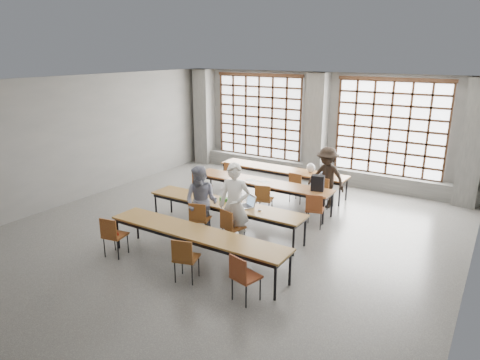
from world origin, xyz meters
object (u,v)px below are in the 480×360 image
object	(u,v)px
chair_back_right	(324,189)
chair_near_right	(243,274)
desk_row_a	(282,171)
chair_mid_right	(315,207)
laptop_back	(326,172)
phone	(229,205)
plastic_bag	(311,168)
chair_near_left	(113,233)
desk_row_d	(196,234)
desk_row_c	(225,205)
chair_back_left	(232,173)
student_female	(201,202)
red_pouch	(115,233)
chair_back_mid	(297,184)
chair_mid_left	(201,184)
green_box	(225,200)
chair_mid_centre	(264,197)
chair_front_right	(231,224)
student_male	(235,205)
chair_near_mid	(185,255)
student_back	(327,177)
laptop_front	(248,203)
mouse	(260,210)
desk_row_b	(261,183)
chair_front_left	(199,216)
backpack	(318,183)

from	to	relation	value
chair_back_right	chair_near_right	distance (m)	5.12
desk_row_a	chair_back_right	xyz separation A→B (m)	(1.59, -0.63, -0.13)
chair_mid_right	laptop_back	xyz separation A→B (m)	(-0.58, 2.19, 0.25)
phone	plastic_bag	size ratio (longest dim) A/B	0.45
chair_mid_right	desk_row_a	bearing A→B (deg)	132.76
chair_near_left	desk_row_d	bearing A→B (deg)	20.43
desk_row_c	chair_near_left	distance (m)	2.62
desk_row_d	chair_back_left	size ratio (longest dim) A/B	4.55
student_female	red_pouch	world-z (taller)	student_female
chair_back_mid	phone	bearing A→B (deg)	-97.71
chair_mid_left	green_box	distance (m)	2.10
phone	chair_mid_left	bearing A→B (deg)	143.02
phone	desk_row_a	bearing A→B (deg)	96.52
chair_back_left	chair_mid_centre	size ratio (longest dim) A/B	1.00
chair_front_right	student_male	distance (m)	0.42
chair_near_mid	green_box	size ratio (longest dim) A/B	3.52
plastic_bag	green_box	bearing A→B (deg)	-102.18
desk_row_c	student_female	bearing A→B (deg)	-120.96
chair_back_mid	chair_mid_right	bearing A→B (deg)	-52.05
desk_row_c	student_back	world-z (taller)	student_back
chair_mid_right	student_back	distance (m)	1.64
chair_near_right	student_female	distance (m)	2.89
desk_row_a	student_female	distance (m)	3.91
green_box	plastic_bag	world-z (taller)	plastic_bag
green_box	laptop_front	bearing A→B (deg)	2.04
laptop_front	chair_back_mid	bearing A→B (deg)	90.19
chair_near_right	mouse	xyz separation A→B (m)	(-0.98, 2.28, 0.21)
chair_back_right	red_pouch	bearing A→B (deg)	-117.61
chair_mid_right	student_male	size ratio (longest dim) A/B	0.47
chair_back_left	chair_near_right	xyz separation A→B (m)	(3.56, -5.08, 0.00)
desk_row_b	phone	size ratio (longest dim) A/B	30.77
red_pouch	laptop_back	bearing A→B (deg)	67.62
student_male	mouse	world-z (taller)	student_male
chair_front_left	mouse	distance (m)	1.38
mouse	phone	distance (m)	0.77
student_female	backpack	distance (m)	3.08
desk_row_d	backpack	size ratio (longest dim) A/B	10.00
chair_back_left	chair_near_left	xyz separation A→B (m)	(0.40, -5.09, 0.00)
chair_near_right	backpack	distance (m)	4.35
chair_near_left	chair_near_right	world-z (taller)	same
chair_near_left	laptop_back	bearing A→B (deg)	68.01
desk_row_a	backpack	world-z (taller)	backpack
mouse	chair_front_right	bearing A→B (deg)	-121.49
desk_row_d	chair_back_right	distance (m)	4.55
chair_near_right	student_male	world-z (taller)	student_male
green_box	red_pouch	distance (m)	2.61
mouse	red_pouch	xyz separation A→B (m)	(-2.20, -2.21, -0.25)
laptop_back	mouse	xyz separation A→B (m)	(-0.17, -3.54, -0.04)
chair_mid_centre	student_male	world-z (taller)	student_male
chair_back_mid	desk_row_a	bearing A→B (deg)	141.52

